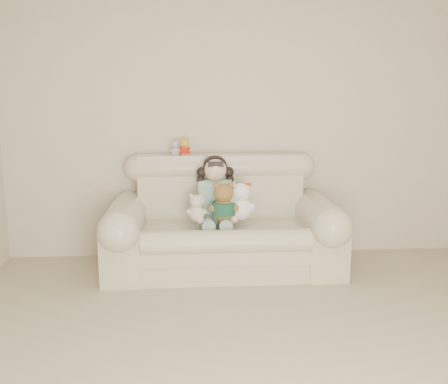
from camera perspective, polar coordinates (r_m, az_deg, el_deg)
wall_back at (r=4.98m, az=1.46°, el=7.59°), size 4.50×0.00×4.50m
sofa at (r=4.58m, az=-0.09°, el=-2.65°), size 2.10×0.95×1.03m
seated_child at (r=4.60m, az=-0.97°, el=0.27°), size 0.44×0.51×0.64m
brown_teddy at (r=4.39m, az=-0.04°, el=-0.73°), size 0.30×0.25×0.41m
white_cat at (r=4.45m, az=1.89°, el=-0.59°), size 0.26×0.20×0.40m
cream_teddy at (r=4.41m, az=-3.11°, el=-1.46°), size 0.22×0.19×0.29m
yellow_mini_bear at (r=4.83m, az=-4.43°, el=5.21°), size 0.15×0.13×0.20m
grey_mini_plush at (r=4.85m, az=-5.47°, el=5.09°), size 0.12×0.09×0.18m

